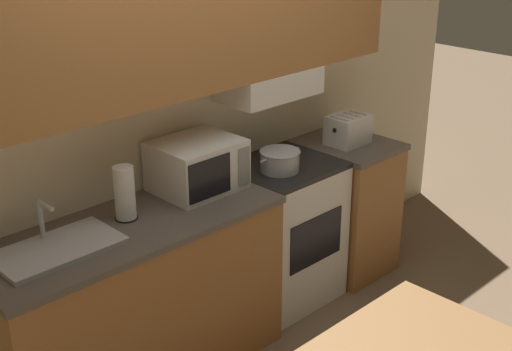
# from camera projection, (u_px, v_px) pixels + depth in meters

# --- Properties ---
(ground_plane) EXTENTS (16.00, 16.00, 0.00)m
(ground_plane) POSITION_uv_depth(u_px,v_px,m) (188.00, 310.00, 4.44)
(ground_plane) COLOR #7F664C
(wall_back) EXTENTS (5.16, 0.38, 2.55)m
(wall_back) POSITION_uv_depth(u_px,v_px,m) (188.00, 73.00, 3.83)
(wall_back) COLOR beige
(wall_back) RESTS_ON ground_plane
(lower_counter_main) EXTENTS (1.60, 0.63, 0.91)m
(lower_counter_main) POSITION_uv_depth(u_px,v_px,m) (135.00, 303.00, 3.69)
(lower_counter_main) COLOR #A36B38
(lower_counter_main) RESTS_ON ground_plane
(lower_counter_right_stub) EXTENTS (0.52, 0.63, 0.91)m
(lower_counter_right_stub) POSITION_uv_depth(u_px,v_px,m) (344.00, 205.00, 4.80)
(lower_counter_right_stub) COLOR #A36B38
(lower_counter_right_stub) RESTS_ON ground_plane
(stove_range) EXTENTS (0.64, 0.57, 0.91)m
(stove_range) POSITION_uv_depth(u_px,v_px,m) (282.00, 232.00, 4.43)
(stove_range) COLOR white
(stove_range) RESTS_ON ground_plane
(cooking_pot) EXTENTS (0.32, 0.24, 0.13)m
(cooking_pot) POSITION_uv_depth(u_px,v_px,m) (280.00, 160.00, 4.14)
(cooking_pot) COLOR #B7BABF
(cooking_pot) RESTS_ON stove_range
(microwave) EXTENTS (0.45, 0.39, 0.28)m
(microwave) POSITION_uv_depth(u_px,v_px,m) (197.00, 165.00, 3.87)
(microwave) COLOR white
(microwave) RESTS_ON lower_counter_main
(toaster) EXTENTS (0.27, 0.20, 0.19)m
(toaster) POSITION_uv_depth(u_px,v_px,m) (348.00, 130.00, 4.56)
(toaster) COLOR white
(toaster) RESTS_ON lower_counter_right_stub
(sink_basin) EXTENTS (0.58, 0.33, 0.22)m
(sink_basin) POSITION_uv_depth(u_px,v_px,m) (57.00, 248.00, 3.25)
(sink_basin) COLOR #B7BABF
(sink_basin) RESTS_ON lower_counter_main
(paper_towel_roll) EXTENTS (0.12, 0.12, 0.28)m
(paper_towel_roll) POSITION_uv_depth(u_px,v_px,m) (125.00, 193.00, 3.52)
(paper_towel_roll) COLOR black
(paper_towel_roll) RESTS_ON lower_counter_main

